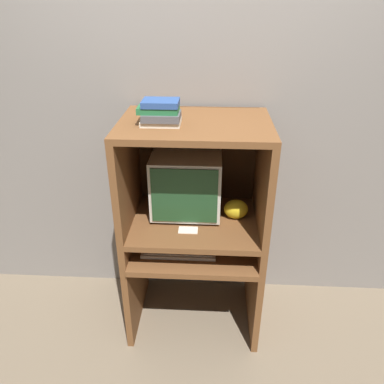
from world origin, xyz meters
name	(u,v)px	position (x,y,z in m)	size (l,w,h in m)	color
ground_plane	(192,349)	(0.00, 0.00, 0.00)	(12.00, 12.00, 0.00)	#756651
wall_back	(198,125)	(0.00, 0.69, 1.30)	(6.00, 0.06, 2.60)	gray
desk_base	(194,273)	(0.00, 0.28, 0.40)	(0.85, 0.65, 0.64)	brown
desk_monitor_shelf	(195,224)	(0.00, 0.31, 0.77)	(0.85, 0.63, 0.16)	brown
hutch_upper	(195,157)	(0.00, 0.34, 1.21)	(0.85, 0.63, 0.63)	brown
crt_monitor	(186,183)	(-0.06, 0.40, 1.01)	(0.42, 0.37, 0.40)	beige
keyboard	(179,251)	(-0.09, 0.18, 0.65)	(0.45, 0.16, 0.03)	beige
mouse	(228,250)	(0.21, 0.20, 0.66)	(0.07, 0.05, 0.03)	black
snack_bag	(236,209)	(0.26, 0.35, 0.86)	(0.15, 0.11, 0.12)	gold
book_stack	(160,113)	(-0.18, 0.25, 1.50)	(0.22, 0.16, 0.13)	beige
paper_card	(188,230)	(-0.03, 0.19, 0.81)	(0.12, 0.07, 0.00)	beige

